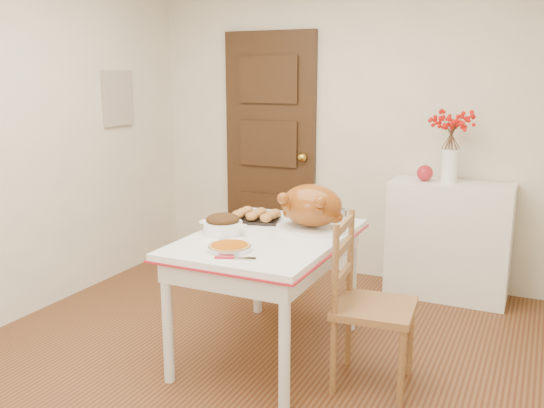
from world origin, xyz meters
The scene contains 17 objects.
floor centered at (0.00, 0.00, 0.00)m, with size 3.50×4.00×0.00m, color #47210F.
wall_back centered at (0.00, 2.00, 1.25)m, with size 3.50×0.00×2.50m, color beige.
door_back centered at (-0.70, 1.97, 1.03)m, with size 0.85×0.06×2.06m, color #321D0B.
photo_board centered at (-1.73, 1.20, 1.50)m, with size 0.03×0.35×0.45m, color #C2B69C.
sideboard centered at (0.91, 1.78, 0.45)m, with size 0.90×0.40×0.90m, color white.
kitchen_table centered at (0.07, 0.32, 0.38)m, with size 0.87×1.27×0.76m, color white, non-canonical shape.
chair_oak centered at (0.76, 0.22, 0.48)m, with size 0.42×0.42×0.95m, color #98633B, non-canonical shape.
berry_vase centered at (0.88, 1.78, 1.16)m, with size 0.27×0.27×0.52m, color white, non-canonical shape.
apple centered at (0.70, 1.78, 0.96)m, with size 0.12×0.12×0.12m, color #A71A24.
turkey_platter centered at (0.26, 0.53, 0.90)m, with size 0.45×0.36×0.28m, color brown, non-canonical shape.
pumpkin_pie centered at (0.02, -0.06, 0.78)m, with size 0.23×0.23×0.05m, color #A44703.
stuffing_dish centered at (-0.19, 0.23, 0.82)m, with size 0.30×0.24×0.12m, color #41260F, non-canonical shape.
rolls_tray centered at (-0.14, 0.59, 0.80)m, with size 0.29×0.23×0.08m, color #AA7239, non-canonical shape.
pie_server centered at (0.12, -0.17, 0.76)m, with size 0.22×0.06×0.01m, color silver, non-canonical shape.
carving_knife centered at (-0.13, 0.13, 0.76)m, with size 0.25×0.06×0.01m, color silver, non-canonical shape.
drinking_glass centered at (0.09, 0.81, 0.81)m, with size 0.06×0.06×0.11m, color white.
shaker_pair centered at (0.35, 0.81, 0.81)m, with size 0.10×0.04×0.10m, color white, non-canonical shape.
Camera 1 is at (1.54, -2.74, 1.70)m, focal length 38.97 mm.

